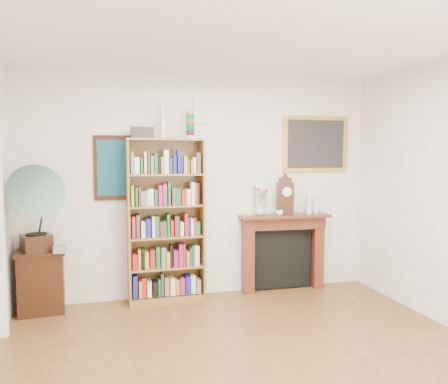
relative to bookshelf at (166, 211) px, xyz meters
The scene contains 14 objects.
room 2.39m from the bookshelf, 77.71° to the right, with size 4.51×5.01×2.81m.
teal_poster 0.78m from the bookshelf, 163.24° to the left, with size 0.58×0.04×0.78m.
small_picture 1.34m from the bookshelf, 18.05° to the left, with size 0.26×0.04×0.30m.
gilt_painting 2.22m from the bookshelf, ahead, with size 0.95×0.04×0.75m.
bookshelf is the anchor object (origin of this frame).
side_cabinet 1.62m from the bookshelf, behind, with size 0.53×0.38×0.72m, color black.
fireplace 1.66m from the bookshelf, ahead, with size 1.22×0.35×1.02m.
gramophone 1.49m from the bookshelf, behind, with size 0.84×0.92×0.98m.
cd_stack 1.27m from the bookshelf, behind, with size 0.12×0.12×0.08m, color #ABACB7.
mantel_clock 1.58m from the bookshelf, ahead, with size 0.23×0.16×0.49m.
flower_vase 1.24m from the bookshelf, ahead, with size 0.14×0.14×0.14m, color silver.
teacup 1.47m from the bookshelf, ahead, with size 0.09×0.09×0.07m, color silver.
bottle_left 1.92m from the bookshelf, ahead, with size 0.07×0.07×0.24m, color silver.
bottle_right 2.04m from the bookshelf, ahead, with size 0.06×0.06×0.20m, color silver.
Camera 1 is at (-1.14, -2.96, 1.81)m, focal length 35.00 mm.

